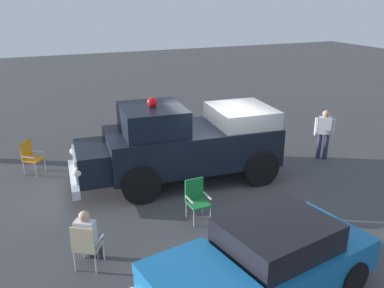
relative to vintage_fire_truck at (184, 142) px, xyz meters
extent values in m
plane|color=#424244|center=(-0.92, 0.43, -1.20)|extent=(60.00, 60.00, 0.00)
cylinder|color=black|center=(1.59, 0.88, -0.68)|extent=(1.06, 0.40, 1.04)
cylinder|color=black|center=(1.43, -1.12, -0.68)|extent=(1.06, 0.40, 1.04)
cylinder|color=black|center=(-1.90, 1.15, -0.68)|extent=(1.06, 0.40, 1.04)
cylinder|color=black|center=(-2.06, -0.84, -0.68)|extent=(1.06, 0.40, 1.04)
cube|color=black|center=(-0.23, 0.02, -0.15)|extent=(5.05, 2.48, 1.10)
cube|color=black|center=(2.61, -0.21, -0.28)|extent=(1.04, 1.83, 0.84)
cube|color=black|center=(0.91, -0.07, 0.75)|extent=(1.84, 2.03, 0.76)
cube|color=silver|center=(-1.78, 0.14, 0.60)|extent=(1.85, 2.09, 0.60)
cube|color=silver|center=(3.06, -0.24, -0.28)|extent=(0.23, 1.44, 0.64)
cube|color=silver|center=(3.16, -0.25, -0.70)|extent=(0.38, 2.25, 0.24)
sphere|color=white|center=(3.12, 0.54, -0.20)|extent=(0.28, 0.28, 0.26)
sphere|color=white|center=(3.00, -1.02, -0.20)|extent=(0.28, 0.28, 0.26)
sphere|color=red|center=(0.91, -0.07, 1.25)|extent=(0.30, 0.30, 0.28)
cylinder|color=black|center=(2.17, 4.69, -0.86)|extent=(0.72, 0.38, 0.68)
cylinder|color=black|center=(-0.98, 5.79, -0.86)|extent=(0.72, 0.38, 0.68)
cylinder|color=black|center=(-0.68, 4.17, -0.86)|extent=(0.72, 0.38, 0.68)
cube|color=#196BAD|center=(0.60, 5.24, -0.58)|extent=(4.45, 2.52, 0.64)
cube|color=#196BAD|center=(2.02, 5.50, -0.22)|extent=(1.67, 1.86, 0.20)
cube|color=black|center=(0.30, 5.18, -0.02)|extent=(2.15, 1.87, 0.56)
cylinder|color=#B7BABF|center=(3.39, 2.80, -0.98)|extent=(0.04, 0.04, 0.44)
cylinder|color=#B7BABF|center=(3.02, 3.04, -0.98)|extent=(0.04, 0.04, 0.44)
cylinder|color=#B7BABF|center=(3.62, 3.17, -0.98)|extent=(0.04, 0.04, 0.44)
cylinder|color=#B7BABF|center=(3.25, 3.41, -0.98)|extent=(0.04, 0.04, 0.44)
cube|color=beige|center=(3.32, 3.10, -0.74)|extent=(0.66, 0.66, 0.04)
cube|color=beige|center=(3.45, 3.31, -0.46)|extent=(0.43, 0.29, 0.56)
cube|color=#B7BABF|center=(3.52, 2.98, -0.58)|extent=(0.27, 0.39, 0.03)
cube|color=#B7BABF|center=(3.12, 3.23, -0.58)|extent=(0.27, 0.39, 0.03)
cylinder|color=#B7BABF|center=(0.34, 2.53, -0.98)|extent=(0.03, 0.03, 0.44)
cylinder|color=#B7BABF|center=(0.78, 2.55, -0.98)|extent=(0.03, 0.03, 0.44)
cylinder|color=#B7BABF|center=(0.36, 2.09, -0.98)|extent=(0.03, 0.03, 0.44)
cylinder|color=#B7BABF|center=(0.80, 2.11, -0.98)|extent=(0.03, 0.03, 0.44)
cube|color=#1E7F38|center=(0.57, 2.32, -0.74)|extent=(0.50, 0.50, 0.04)
cube|color=#1E7F38|center=(0.58, 2.08, -0.46)|extent=(0.48, 0.06, 0.56)
cube|color=#B7BABF|center=(0.33, 2.31, -0.58)|extent=(0.05, 0.44, 0.03)
cube|color=#B7BABF|center=(0.81, 2.33, -0.58)|extent=(0.05, 0.44, 0.03)
cylinder|color=#B7BABF|center=(3.78, -2.27, -0.98)|extent=(0.04, 0.04, 0.44)
cylinder|color=#B7BABF|center=(4.07, -1.93, -0.98)|extent=(0.04, 0.04, 0.44)
cylinder|color=#B7BABF|center=(4.11, -2.55, -0.98)|extent=(0.04, 0.04, 0.44)
cylinder|color=#B7BABF|center=(4.40, -2.22, -0.98)|extent=(0.04, 0.04, 0.44)
cube|color=orange|center=(4.09, -2.24, -0.74)|extent=(0.68, 0.68, 0.04)
cube|color=orange|center=(4.27, -2.40, -0.46)|extent=(0.34, 0.39, 0.56)
cube|color=#B7BABF|center=(3.93, -2.42, -0.58)|extent=(0.36, 0.31, 0.03)
cube|color=#B7BABF|center=(4.25, -2.06, -0.58)|extent=(0.36, 0.31, 0.03)
cylinder|color=#383842|center=(3.26, 2.82, -0.97)|extent=(0.18, 0.18, 0.45)
cylinder|color=#383842|center=(3.09, 2.93, -0.97)|extent=(0.18, 0.18, 0.45)
cube|color=#383842|center=(3.34, 2.96, -0.69)|extent=(0.36, 0.45, 0.13)
cube|color=#383842|center=(3.18, 3.07, -0.69)|extent=(0.36, 0.45, 0.13)
cube|color=silver|center=(3.37, 3.18, -0.39)|extent=(0.46, 0.40, 0.54)
sphere|color=tan|center=(3.36, 3.16, -0.02)|extent=(0.30, 0.30, 0.22)
cylinder|color=#2D334C|center=(-4.82, 0.13, -0.76)|extent=(0.21, 0.21, 0.88)
cylinder|color=#2D334C|center=(-4.99, 0.28, -0.76)|extent=(0.21, 0.21, 0.88)
cube|color=silver|center=(-4.90, 0.20, -0.04)|extent=(0.49, 0.47, 0.56)
cylinder|color=silver|center=(-4.70, 0.03, -0.10)|extent=(0.14, 0.14, 0.60)
cylinder|color=silver|center=(-5.11, 0.38, -0.10)|extent=(0.14, 0.14, 0.60)
sphere|color=tan|center=(-4.90, 0.20, 0.36)|extent=(0.32, 0.32, 0.23)
camera|label=1|loc=(4.14, 10.41, 4.01)|focal=38.44mm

